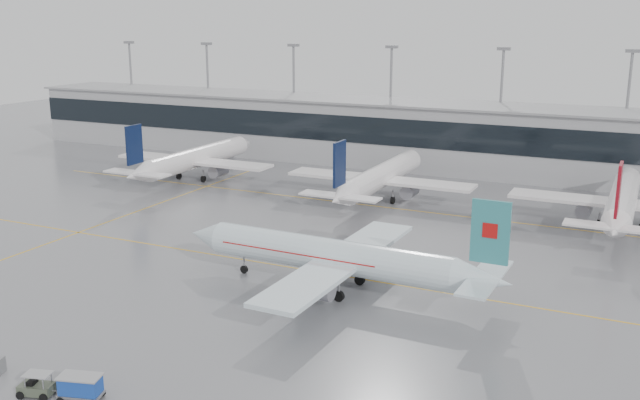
% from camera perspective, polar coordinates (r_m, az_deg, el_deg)
% --- Properties ---
extents(ground, '(320.00, 320.00, 0.00)m').
position_cam_1_polar(ground, '(82.91, -3.59, -5.20)').
color(ground, slate).
rests_on(ground, ground).
extents(taxi_line_main, '(120.00, 0.25, 0.01)m').
position_cam_1_polar(taxi_line_main, '(82.91, -3.59, -5.19)').
color(taxi_line_main, gold).
rests_on(taxi_line_main, ground).
extents(taxi_line_north, '(120.00, 0.25, 0.01)m').
position_cam_1_polar(taxi_line_north, '(108.92, 4.09, -0.44)').
color(taxi_line_north, gold).
rests_on(taxi_line_north, ground).
extents(taxi_line_cross, '(0.25, 60.00, 0.01)m').
position_cam_1_polar(taxi_line_cross, '(111.10, -13.41, -0.51)').
color(taxi_line_cross, gold).
rests_on(taxi_line_cross, ground).
extents(terminal, '(180.00, 15.00, 12.00)m').
position_cam_1_polar(terminal, '(137.39, 9.07, 5.04)').
color(terminal, '#A0A0A4').
rests_on(terminal, ground).
extents(terminal_glass, '(180.00, 0.20, 5.00)m').
position_cam_1_polar(terminal_glass, '(130.02, 8.13, 5.23)').
color(terminal_glass, black).
rests_on(terminal_glass, ground).
extents(terminal_roof, '(182.00, 16.00, 0.40)m').
position_cam_1_polar(terminal_roof, '(136.55, 9.17, 7.61)').
color(terminal_roof, gray).
rests_on(terminal_roof, ground).
extents(light_masts, '(156.40, 1.00, 22.60)m').
position_cam_1_polar(light_masts, '(142.16, 9.89, 8.30)').
color(light_masts, gray).
rests_on(light_masts, ground).
extents(air_canada_jet, '(36.66, 29.35, 11.56)m').
position_cam_1_polar(air_canada_jet, '(73.90, 1.55, -4.62)').
color(air_canada_jet, silver).
rests_on(air_canada_jet, ground).
extents(parked_jet_b, '(29.64, 36.96, 11.72)m').
position_cam_1_polar(parked_jet_b, '(127.74, -10.03, 3.27)').
color(parked_jet_b, white).
rests_on(parked_jet_b, ground).
extents(parked_jet_c, '(29.64, 36.96, 11.72)m').
position_cam_1_polar(parked_jet_c, '(111.40, 4.82, 1.84)').
color(parked_jet_c, white).
rests_on(parked_jet_c, ground).
extents(parked_jet_d, '(29.64, 36.96, 11.72)m').
position_cam_1_polar(parked_jet_d, '(104.65, 23.02, -0.08)').
color(parked_jet_d, white).
rests_on(parked_jet_d, ground).
extents(baggage_tug, '(3.88, 2.22, 1.85)m').
position_cam_1_polar(baggage_tug, '(59.41, -21.74, -13.79)').
color(baggage_tug, '#424A3A').
rests_on(baggage_tug, ground).
extents(baggage_cart, '(3.52, 2.56, 1.96)m').
position_cam_1_polar(baggage_cart, '(57.50, -18.62, -13.91)').
color(baggage_cart, gray).
rests_on(baggage_cart, ground).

